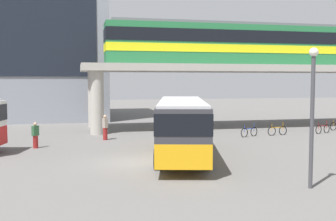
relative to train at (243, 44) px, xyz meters
The scene contains 11 objects.
ground_plane 15.14m from the train, 159.80° to the right, with size 120.00×120.00×0.00m, color #605E5B.
elevated_platform 2.94m from the train, ahead, with size 31.70×6.84×5.69m.
train is the anchor object (origin of this frame).
bus_main 17.45m from the train, 124.66° to the right, with size 5.08×11.33×3.22m.
bicycle_silver 10.87m from the train, 140.14° to the right, with size 1.78×0.33×1.04m.
bicycle_red 10.48m from the train, 53.50° to the right, with size 1.70×0.69×1.04m.
bicycle_blue 10.02m from the train, 108.44° to the right, with size 1.67×0.75×1.04m.
bicycle_orange 9.62m from the train, 87.01° to the right, with size 1.78×0.33×1.04m.
pedestrian_waiting_near_stop 20.81m from the train, 154.34° to the right, with size 0.47×0.46×1.65m.
pedestrian_by_bike_rack 15.89m from the train, 155.88° to the right, with size 0.41×0.47×1.83m.
lamp_post 22.34m from the train, 105.85° to the right, with size 0.36×0.36×5.61m.
Camera 1 is at (-2.85, -21.06, 4.33)m, focal length 43.68 mm.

